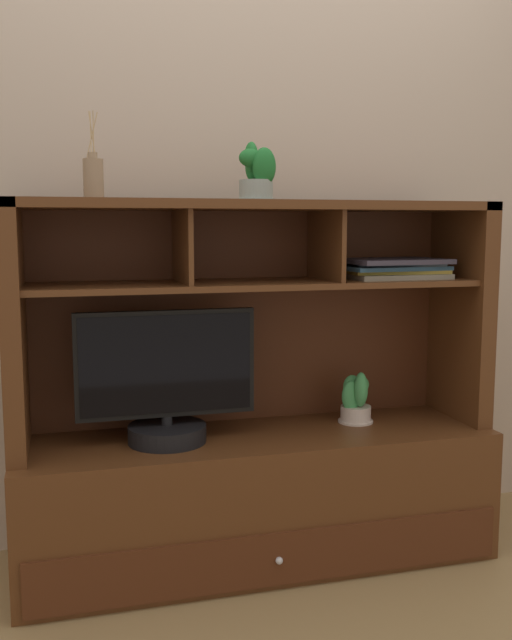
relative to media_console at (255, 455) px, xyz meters
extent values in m
cube|color=#94774B|center=(0.00, -0.01, -0.38)|extent=(6.00, 6.00, 0.02)
cube|color=#B5A28F|center=(0.00, 0.28, 1.03)|extent=(6.00, 0.02, 2.80)
cube|color=#532E16|center=(0.00, -0.01, -0.14)|extent=(1.63, 0.52, 0.45)
cube|color=#4B2412|center=(0.00, -0.27, -0.26)|extent=(1.57, 0.01, 0.18)
sphere|color=silver|center=(0.00, -0.28, -0.26)|extent=(0.02, 0.02, 0.02)
cube|color=#532E16|center=(-0.79, -0.01, 0.49)|extent=(0.06, 0.39, 0.80)
cube|color=#532E16|center=(0.79, -0.01, 0.49)|extent=(0.06, 0.39, 0.80)
cube|color=#4B2412|center=(0.00, 0.18, 0.47)|extent=(1.57, 0.02, 0.77)
cube|color=#532E16|center=(0.00, -0.01, 0.87)|extent=(1.63, 0.39, 0.03)
cube|color=#532E16|center=(0.00, -0.01, 0.60)|extent=(1.51, 0.35, 0.02)
cube|color=#532E16|center=(-0.25, -0.01, 0.73)|extent=(0.02, 0.33, 0.24)
cube|color=#532E16|center=(0.25, -0.01, 0.73)|extent=(0.02, 0.33, 0.24)
cylinder|color=black|center=(-0.32, -0.04, 0.12)|extent=(0.26, 0.26, 0.06)
cylinder|color=black|center=(-0.32, -0.04, 0.16)|extent=(0.04, 0.04, 0.03)
cube|color=black|center=(-0.32, -0.04, 0.35)|extent=(0.59, 0.03, 0.35)
cube|color=black|center=(-0.32, -0.06, 0.35)|extent=(0.56, 0.00, 0.32)
cylinder|color=beige|center=(0.38, 0.01, 0.12)|extent=(0.11, 0.11, 0.06)
cylinder|color=beige|center=(0.38, 0.01, 0.09)|extent=(0.13, 0.13, 0.01)
ellipsoid|color=#429D56|center=(0.40, 0.02, 0.22)|extent=(0.07, 0.04, 0.07)
ellipsoid|color=#429D56|center=(0.39, 0.05, 0.18)|extent=(0.07, 0.08, 0.09)
ellipsoid|color=#429D56|center=(0.37, 0.03, 0.22)|extent=(0.07, 0.05, 0.09)
ellipsoid|color=#429D56|center=(0.36, 0.00, 0.19)|extent=(0.07, 0.04, 0.11)
ellipsoid|color=#429D56|center=(0.39, -0.02, 0.22)|extent=(0.05, 0.06, 0.13)
cube|color=gray|center=(0.51, -0.01, 0.62)|extent=(0.35, 0.26, 0.02)
cube|color=gold|center=(0.51, -0.02, 0.64)|extent=(0.36, 0.18, 0.01)
cube|color=#2F5573|center=(0.50, -0.01, 0.65)|extent=(0.39, 0.26, 0.01)
cube|color=#2C3945|center=(0.51, -0.02, 0.66)|extent=(0.34, 0.22, 0.01)
cube|color=#393544|center=(0.50, -0.02, 0.68)|extent=(0.38, 0.29, 0.02)
cylinder|color=#8B7156|center=(-0.53, 0.00, 0.95)|extent=(0.06, 0.06, 0.13)
cylinder|color=#8B7156|center=(-0.53, 0.00, 1.02)|extent=(0.03, 0.03, 0.02)
cylinder|color=tan|center=(-0.53, 0.00, 1.08)|extent=(0.00, 0.03, 0.14)
cylinder|color=tan|center=(-0.53, 0.00, 1.08)|extent=(0.04, 0.00, 0.14)
cylinder|color=tan|center=(-0.53, 0.00, 1.08)|extent=(0.00, 0.02, 0.15)
cylinder|color=tan|center=(-0.53, -0.01, 1.08)|extent=(0.02, 0.00, 0.15)
cylinder|color=gray|center=(0.00, 0.00, 0.92)|extent=(0.11, 0.11, 0.07)
cylinder|color=gray|center=(0.00, 0.00, 0.89)|extent=(0.13, 0.13, 0.01)
ellipsoid|color=#1A6327|center=(0.03, 0.00, 0.99)|extent=(0.05, 0.06, 0.11)
ellipsoid|color=#1A6327|center=(0.00, 0.03, 1.00)|extent=(0.05, 0.08, 0.11)
ellipsoid|color=#1A6327|center=(-0.01, 0.01, 1.03)|extent=(0.04, 0.08, 0.10)
ellipsoid|color=#1A6327|center=(-0.02, -0.02, 1.02)|extent=(0.08, 0.05, 0.06)
ellipsoid|color=#1A6327|center=(0.02, -0.04, 1.00)|extent=(0.08, 0.05, 0.12)
camera|label=1|loc=(-0.65, -2.34, 0.80)|focal=39.98mm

